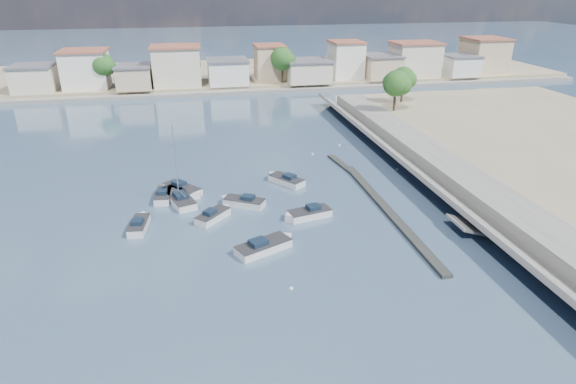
% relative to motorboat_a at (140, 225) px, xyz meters
% --- Properties ---
extents(ground, '(400.00, 400.00, 0.00)m').
position_rel_motorboat_a_xyz_m(ground, '(18.56, 28.67, -0.38)').
color(ground, '#324A64').
rests_on(ground, ground).
extents(seawall_walkway, '(5.00, 90.00, 1.80)m').
position_rel_motorboat_a_xyz_m(seawall_walkway, '(37.06, 1.67, 0.52)').
color(seawall_walkway, slate).
rests_on(seawall_walkway, ground).
extents(breakwater, '(2.00, 31.02, 0.35)m').
position_rel_motorboat_a_xyz_m(breakwater, '(25.47, 1.36, -0.21)').
color(breakwater, black).
rests_on(breakwater, ground).
extents(far_shore_land, '(160.00, 40.00, 1.40)m').
position_rel_motorboat_a_xyz_m(far_shore_land, '(18.56, 80.67, 0.32)').
color(far_shore_land, gray).
rests_on(far_shore_land, ground).
extents(far_shore_quay, '(160.00, 2.50, 0.80)m').
position_rel_motorboat_a_xyz_m(far_shore_quay, '(18.56, 59.67, 0.02)').
color(far_shore_quay, slate).
rests_on(far_shore_quay, ground).
extents(far_town, '(113.01, 12.80, 8.35)m').
position_rel_motorboat_a_xyz_m(far_town, '(29.28, 65.59, 4.56)').
color(far_town, beige).
rests_on(far_town, far_shore_land).
extents(shore_trees, '(74.56, 38.32, 7.92)m').
position_rel_motorboat_a_xyz_m(shore_trees, '(26.90, 56.78, 5.84)').
color(shore_trees, '#38281E').
rests_on(shore_trees, ground).
extents(motorboat_a, '(2.07, 4.50, 1.48)m').
position_rel_motorboat_a_xyz_m(motorboat_a, '(0.00, 0.00, 0.00)').
color(motorboat_a, silver).
rests_on(motorboat_a, ground).
extents(motorboat_b, '(3.91, 3.98, 1.48)m').
position_rel_motorboat_a_xyz_m(motorboat_b, '(7.38, 0.54, -0.00)').
color(motorboat_b, silver).
rests_on(motorboat_b, ground).
extents(motorboat_c, '(4.73, 3.69, 1.48)m').
position_rel_motorboat_a_xyz_m(motorboat_c, '(10.62, 3.25, 0.00)').
color(motorboat_c, silver).
rests_on(motorboat_c, ground).
extents(motorboat_d, '(5.11, 2.77, 1.48)m').
position_rel_motorboat_a_xyz_m(motorboat_d, '(16.87, -1.04, -0.00)').
color(motorboat_d, silver).
rests_on(motorboat_d, ground).
extents(motorboat_e, '(1.99, 4.67, 1.48)m').
position_rel_motorboat_a_xyz_m(motorboat_e, '(2.11, 6.96, -0.00)').
color(motorboat_e, silver).
rests_on(motorboat_e, ground).
extents(motorboat_f, '(4.20, 4.75, 1.48)m').
position_rel_motorboat_a_xyz_m(motorboat_f, '(16.41, 8.55, -0.00)').
color(motorboat_f, silver).
rests_on(motorboat_f, ground).
extents(motorboat_g, '(4.66, 4.98, 1.48)m').
position_rel_motorboat_a_xyz_m(motorboat_g, '(4.34, 7.92, 0.00)').
color(motorboat_g, silver).
rests_on(motorboat_g, ground).
extents(motorboat_h, '(5.68, 3.99, 1.48)m').
position_rel_motorboat_a_xyz_m(motorboat_h, '(11.62, -6.66, -0.00)').
color(motorboat_h, silver).
rests_on(motorboat_h, ground).
extents(sailboat, '(3.96, 6.74, 9.00)m').
position_rel_motorboat_a_xyz_m(sailboat, '(3.73, 5.85, 0.03)').
color(sailboat, silver).
rests_on(sailboat, ground).
extents(mooring_buoys, '(19.27, 34.49, 0.33)m').
position_rel_motorboat_a_xyz_m(mooring_buoys, '(23.79, 4.91, -0.33)').
color(mooring_buoys, white).
rests_on(mooring_buoys, ground).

